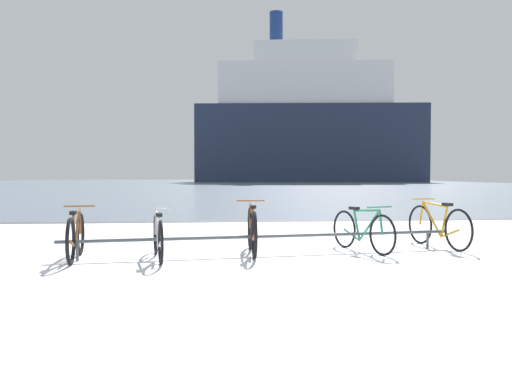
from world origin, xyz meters
The scene contains 8 objects.
ground centered at (0.00, 53.90, -0.04)m, with size 80.00×132.00×0.08m.
bike_rack centered at (-1.07, 4.11, 0.27)m, with size 6.14×0.93×0.31m.
bicycle_0 centered at (-3.88, 3.84, 0.35)m, with size 0.46×1.62×0.77m.
bicycle_1 centered at (-2.69, 3.77, 0.34)m, with size 0.46×1.66×0.74m.
bicycle_2 centered at (-1.28, 4.17, 0.37)m, with size 0.46×1.71×0.82m.
bicycle_3 centered at (0.51, 4.25, 0.34)m, with size 0.66×1.56×0.75m.
bicycle_4 centered at (1.93, 4.62, 0.37)m, with size 0.53×1.70×0.82m.
ferry_ship centered at (14.57, 82.96, 9.20)m, with size 36.90×16.15×27.37m.
Camera 1 is at (-2.01, -4.23, 1.24)m, focal length 38.20 mm.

